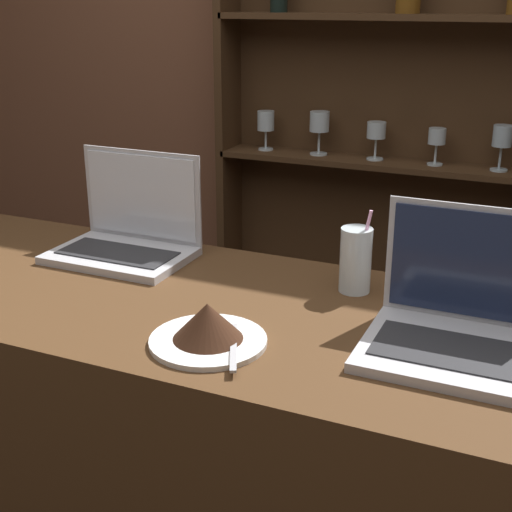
% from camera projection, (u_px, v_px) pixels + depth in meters
% --- Properties ---
extents(bar_counter, '(1.62, 0.61, 1.03)m').
position_uv_depth(bar_counter, '(197.00, 508.00, 1.60)').
color(bar_counter, '#4C3019').
rests_on(bar_counter, ground_plane).
extents(back_wall, '(7.00, 0.06, 2.70)m').
position_uv_depth(back_wall, '(376.00, 71.00, 2.48)').
color(back_wall, brown).
rests_on(back_wall, ground_plane).
extents(back_shelf, '(1.15, 0.18, 1.92)m').
position_uv_depth(back_shelf, '(379.00, 171.00, 2.51)').
color(back_shelf, '#472D19').
rests_on(back_shelf, ground_plane).
extents(laptop_near, '(0.31, 0.21, 0.23)m').
position_uv_depth(laptop_near, '(128.00, 233.00, 1.65)').
color(laptop_near, silver).
rests_on(laptop_near, bar_counter).
extents(laptop_far, '(0.29, 0.25, 0.23)m').
position_uv_depth(laptop_far, '(457.00, 321.00, 1.21)').
color(laptop_far, silver).
rests_on(laptop_far, bar_counter).
extents(cake_plate, '(0.21, 0.21, 0.08)m').
position_uv_depth(cake_plate, '(208.00, 327.00, 1.23)').
color(cake_plate, white).
rests_on(cake_plate, bar_counter).
extents(water_glass, '(0.06, 0.06, 0.18)m').
position_uv_depth(water_glass, '(356.00, 260.00, 1.44)').
color(water_glass, silver).
rests_on(water_glass, bar_counter).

